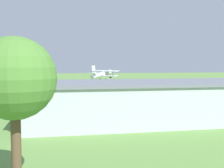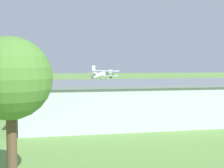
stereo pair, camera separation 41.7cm
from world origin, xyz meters
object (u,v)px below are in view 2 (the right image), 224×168
car_silver (41,104)px  person_at_fence_line (164,100)px  tree_behind_hangar_right (10,79)px  biplane (103,74)px  car_white (3,107)px  truck_box_grey (205,96)px  person_near_hangar_door (34,102)px  hangar (148,101)px

car_silver → person_at_fence_line: car_silver is taller
tree_behind_hangar_right → biplane: bearing=-104.0°
car_silver → car_white: bearing=15.7°
car_silver → tree_behind_hangar_right: tree_behind_hangar_right is taller
truck_box_grey → car_silver: bearing=3.0°
car_silver → person_near_hangar_door: size_ratio=2.57×
person_at_fence_line → tree_behind_hangar_right: size_ratio=0.15×
tree_behind_hangar_right → truck_box_grey: bearing=-131.2°
biplane → car_silver: bearing=52.1°
truck_box_grey → person_at_fence_line: 8.74m
car_white → person_near_hangar_door: size_ratio=2.46×
truck_box_grey → hangar: bearing=42.7°
biplane → person_at_fence_line: bearing=125.8°
person_near_hangar_door → tree_behind_hangar_right: 40.20m
person_near_hangar_door → person_at_fence_line: bearing=179.4°
hangar → person_near_hangar_door: hangar is taller
hangar → person_near_hangar_door: size_ratio=21.15×
car_white → person_at_fence_line: 32.17m
hangar → car_white: (23.11, -12.39, -2.10)m
biplane → person_at_fence_line: biplane is taller
truck_box_grey → tree_behind_hangar_right: tree_behind_hangar_right is taller
car_white → truck_box_grey: size_ratio=0.61×
person_near_hangar_door → truck_box_grey: bearing=177.5°
hangar → car_silver: size_ratio=8.24×
person_near_hangar_door → tree_behind_hangar_right: size_ratio=0.17×
car_white → tree_behind_hangar_right: bearing=101.7°
biplane → person_at_fence_line: size_ratio=5.24×
person_near_hangar_door → tree_behind_hangar_right: bearing=93.4°
hangar → truck_box_grey: (-17.32, -15.97, -1.35)m
hangar → car_silver: (16.71, -14.18, -2.08)m
car_white → truck_box_grey: bearing=-174.9°
biplane → truck_box_grey: (-19.71, 16.61, -4.24)m
car_white → hangar: bearing=151.8°
person_at_fence_line → tree_behind_hangar_right: 46.89m
truck_box_grey → person_at_fence_line: truck_box_grey is taller
car_silver → car_white: size_ratio=1.04×
car_white → person_at_fence_line: (-31.81, -4.83, -0.03)m
hangar → person_at_fence_line: (-8.71, -17.21, -2.13)m
car_silver → person_at_fence_line: 25.59m
biplane → hangar: bearing=94.2°
biplane → person_near_hangar_door: biplane is taller
car_silver → tree_behind_hangar_right: (-0.71, 36.28, 6.56)m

